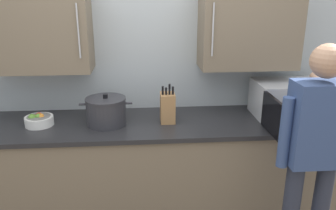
{
  "coord_description": "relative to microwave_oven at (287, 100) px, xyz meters",
  "views": [
    {
      "loc": [
        -0.05,
        -1.75,
        1.91
      ],
      "look_at": [
        0.15,
        0.71,
        1.07
      ],
      "focal_mm": 36.8,
      "sensor_mm": 36.0,
      "label": 1
    }
  ],
  "objects": [
    {
      "name": "microwave_oven",
      "position": [
        0.0,
        0.0,
        0.0
      ],
      "size": [
        0.59,
        0.8,
        0.28
      ],
      "color": "#B7BABF",
      "rests_on": "counter_unit"
    },
    {
      "name": "fruit_bowl",
      "position": [
        -1.95,
        -0.04,
        -0.1
      ],
      "size": [
        0.21,
        0.21,
        0.1
      ],
      "color": "white",
      "rests_on": "counter_unit"
    },
    {
      "name": "person_figure",
      "position": [
        -0.11,
        -0.7,
        -0.09
      ],
      "size": [
        0.44,
        0.52,
        1.62
      ],
      "color": "#282D3D",
      "rests_on": "ground_plane"
    },
    {
      "name": "knife_block",
      "position": [
        -0.97,
        -0.04,
        -0.03
      ],
      "size": [
        0.11,
        0.15,
        0.31
      ],
      "color": "#A37547",
      "rests_on": "counter_unit"
    },
    {
      "name": "counter_unit",
      "position": [
        -1.12,
        -0.04,
        -0.6
      ],
      "size": [
        3.24,
        0.69,
        0.92
      ],
      "color": "#756651",
      "rests_on": "ground_plane"
    },
    {
      "name": "back_wall_tiled",
      "position": [
        -1.12,
        0.3,
        0.35
      ],
      "size": [
        4.03,
        0.44,
        2.71
      ],
      "color": "#B2BCC1",
      "rests_on": "ground_plane"
    },
    {
      "name": "stock_pot",
      "position": [
        -1.44,
        -0.06,
        -0.04
      ],
      "size": [
        0.4,
        0.3,
        0.24
      ],
      "color": "#2D2D33",
      "rests_on": "counter_unit"
    }
  ]
}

